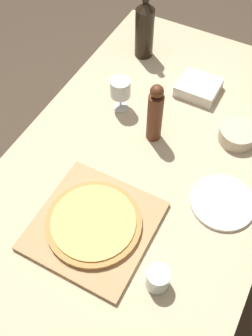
# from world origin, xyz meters

# --- Properties ---
(ground_plane) EXTENTS (12.00, 12.00, 0.00)m
(ground_plane) POSITION_xyz_m (0.00, 0.00, 0.00)
(ground_plane) COLOR #4C3D2D
(dining_table) EXTENTS (0.95, 1.65, 0.78)m
(dining_table) POSITION_xyz_m (0.00, 0.00, 0.69)
(dining_table) COLOR #CCB78E
(dining_table) RESTS_ON ground_plane
(cutting_board) EXTENTS (0.37, 0.38, 0.02)m
(cutting_board) POSITION_xyz_m (-0.03, -0.31, 0.79)
(cutting_board) COLOR tan
(cutting_board) RESTS_ON dining_table
(pizza) EXTENTS (0.31, 0.31, 0.02)m
(pizza) POSITION_xyz_m (-0.03, -0.31, 0.81)
(pizza) COLOR #C68947
(pizza) RESTS_ON cutting_board
(wine_bottle) EXTENTS (0.08, 0.08, 0.34)m
(wine_bottle) POSITION_xyz_m (-0.28, 0.54, 0.91)
(wine_bottle) COLOR black
(wine_bottle) RESTS_ON dining_table
(pepper_mill) EXTENTS (0.06, 0.06, 0.25)m
(pepper_mill) POSITION_xyz_m (-0.03, 0.13, 0.90)
(pepper_mill) COLOR #5B2D19
(pepper_mill) RESTS_ON dining_table
(wine_glass) EXTENTS (0.08, 0.08, 0.14)m
(wine_glass) POSITION_xyz_m (-0.21, 0.20, 0.88)
(wine_glass) COLOR silver
(wine_glass) RESTS_ON dining_table
(small_bowl) EXTENTS (0.14, 0.14, 0.05)m
(small_bowl) POSITION_xyz_m (0.25, 0.26, 0.80)
(small_bowl) COLOR beige
(small_bowl) RESTS_ON dining_table
(drinking_tumbler) EXTENTS (0.07, 0.07, 0.08)m
(drinking_tumbler) POSITION_xyz_m (0.23, -0.38, 0.82)
(drinking_tumbler) COLOR silver
(drinking_tumbler) RESTS_ON dining_table
(dinner_plate) EXTENTS (0.22, 0.22, 0.01)m
(dinner_plate) POSITION_xyz_m (0.30, -0.03, 0.78)
(dinner_plate) COLOR silver
(dinner_plate) RESTS_ON dining_table
(food_container) EXTENTS (0.16, 0.15, 0.05)m
(food_container) POSITION_xyz_m (0.03, 0.43, 0.80)
(food_container) COLOR beige
(food_container) RESTS_ON dining_table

